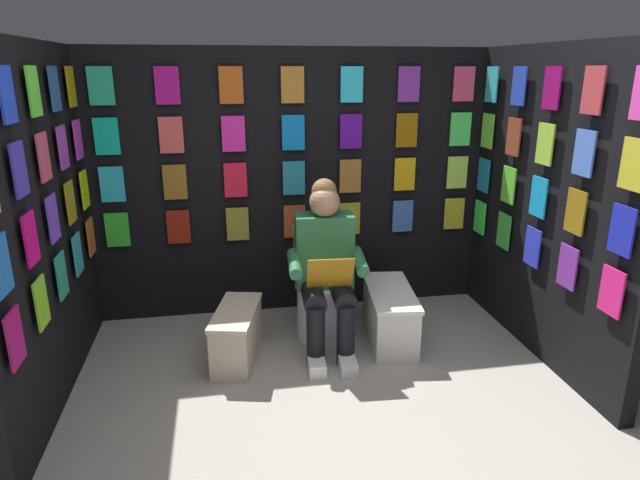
# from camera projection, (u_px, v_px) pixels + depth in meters

# --- Properties ---
(ground_plane) EXTENTS (30.00, 30.00, 0.00)m
(ground_plane) POSITION_uv_depth(u_px,v_px,m) (347.00, 464.00, 2.75)
(ground_plane) COLOR #9E998E
(display_wall_back) EXTENTS (3.16, 0.14, 2.06)m
(display_wall_back) POSITION_uv_depth(u_px,v_px,m) (293.00, 184.00, 4.30)
(display_wall_back) COLOR black
(display_wall_back) RESTS_ON ground
(display_wall_left) EXTENTS (0.14, 1.93, 2.06)m
(display_wall_left) POSITION_uv_depth(u_px,v_px,m) (549.00, 205.00, 3.61)
(display_wall_left) COLOR black
(display_wall_left) RESTS_ON ground
(display_wall_right) EXTENTS (0.14, 1.93, 2.06)m
(display_wall_right) POSITION_uv_depth(u_px,v_px,m) (39.00, 229.00, 3.08)
(display_wall_right) COLOR black
(display_wall_right) RESTS_ON ground
(toilet) EXTENTS (0.42, 0.56, 0.77)m
(toilet) POSITION_uv_depth(u_px,v_px,m) (322.00, 291.00, 4.03)
(toilet) COLOR white
(toilet) RESTS_ON ground
(person_reading) EXTENTS (0.54, 0.70, 1.19)m
(person_reading) POSITION_uv_depth(u_px,v_px,m) (326.00, 267.00, 3.74)
(person_reading) COLOR #286B42
(person_reading) RESTS_ON ground
(comic_longbox_near) EXTENTS (0.40, 0.78, 0.39)m
(comic_longbox_near) POSITION_uv_depth(u_px,v_px,m) (390.00, 315.00, 3.96)
(comic_longbox_near) COLOR white
(comic_longbox_near) RESTS_ON ground
(comic_longbox_far) EXTENTS (0.39, 0.65, 0.37)m
(comic_longbox_far) POSITION_uv_depth(u_px,v_px,m) (237.00, 335.00, 3.68)
(comic_longbox_far) COLOR beige
(comic_longbox_far) RESTS_ON ground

